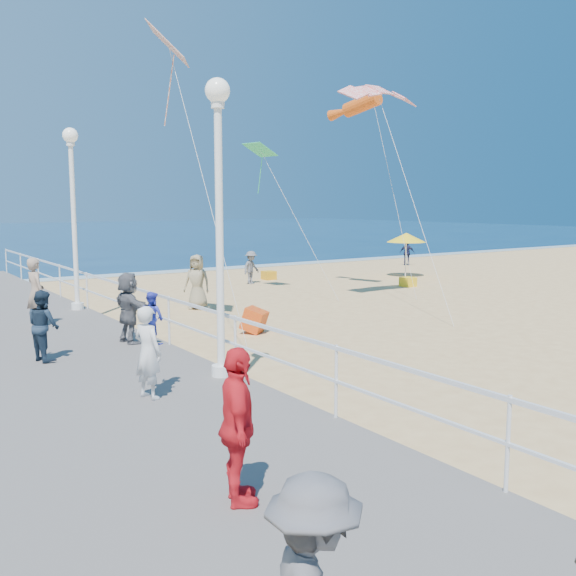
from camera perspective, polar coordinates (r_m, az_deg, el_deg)
ground at (r=15.28m, az=12.13°, el=-6.08°), size 160.00×160.00×0.00m
surf_line at (r=32.73m, az=-14.80°, el=1.13°), size 160.00×1.20×0.04m
boardwalk at (r=11.23m, az=-15.77°, el=-10.14°), size 5.00×44.00×0.40m
railing at (r=11.93m, az=-4.72°, el=-3.62°), size 0.05×42.00×0.55m
lamp_post_mid at (r=11.56m, az=-6.15°, el=8.03°), size 0.44×0.44×5.32m
lamp_post_far at (r=19.95m, az=-18.57°, el=7.47°), size 0.44×0.44×5.32m
woman_holding_toddler at (r=10.66m, az=-12.35°, el=-5.61°), size 0.53×0.65×1.52m
toddler_held at (r=10.75m, az=-11.99°, el=-2.62°), size 0.46×0.51×0.88m
spectator_3 at (r=6.86m, az=-4.50°, el=-12.18°), size 0.78×1.07×1.69m
spectator_5 at (r=14.95m, az=-13.98°, el=-1.70°), size 0.63×1.54×1.62m
spectator_6 at (r=17.70m, az=-21.51°, el=-0.34°), size 0.53×0.71×1.77m
spectator_7 at (r=13.80m, az=-20.91°, el=-3.13°), size 0.69×0.81×1.44m
beach_walker_a at (r=28.36m, az=-3.29°, el=1.83°), size 1.07×0.84×1.46m
beach_walker_b at (r=37.49m, az=10.54°, el=3.09°), size 0.80×0.87×1.43m
beach_walker_c at (r=21.78m, az=-8.09°, el=0.54°), size 1.04×1.07×1.85m
box_kite at (r=17.65m, az=-3.02°, el=-3.08°), size 0.87×0.90×0.74m
beach_umbrella at (r=31.41m, az=10.47°, el=4.43°), size 1.90×1.90×2.14m
beach_chair_left at (r=30.01m, az=-1.72°, el=1.14°), size 0.55×0.55×0.40m
beach_chair_right at (r=27.98m, az=10.62°, el=0.54°), size 0.55×0.55×0.40m
kite_parafoil at (r=22.86m, az=8.15°, el=17.05°), size 2.98×0.94×0.65m
kite_windsock at (r=25.63m, az=6.61°, el=15.92°), size 1.01×2.71×1.09m
kite_diamond_green at (r=25.04m, az=-2.50°, el=12.18°), size 1.10×1.18×0.47m
kite_diamond_redwhite at (r=17.92m, az=-10.62°, el=20.52°), size 1.49×1.61×0.92m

